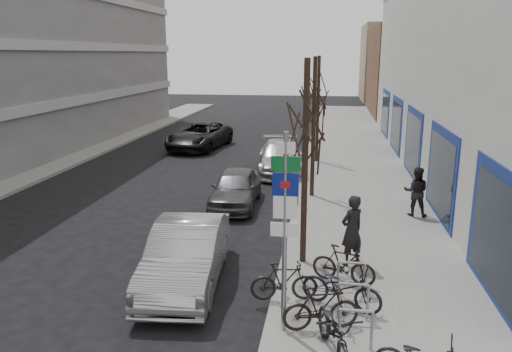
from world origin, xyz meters
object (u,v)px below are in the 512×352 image
(tree_near, at_px, (306,115))
(bike_far_inner, at_px, (344,264))
(tree_far, at_px, (319,84))
(parked_car_front, at_px, (186,254))
(tree_mid, at_px, (314,94))
(parked_car_mid, at_px, (236,188))
(highway_sign_pole, at_px, (285,222))
(meter_front, at_px, (285,240))
(bike_near_right, at_px, (321,308))
(lane_car, at_px, (200,136))
(pedestrian_near, at_px, (352,230))
(pedestrian_far, at_px, (416,191))
(bike_near_left, at_px, (334,328))
(parked_car_back, at_px, (281,157))
(meter_mid, at_px, (298,186))
(bike_mid_inner, at_px, (284,281))
(bike_mid_curb, at_px, (342,284))
(bike_rack, at_px, (353,297))

(tree_near, distance_m, bike_far_inner, 3.81)
(tree_far, xyz_separation_m, parked_car_front, (-2.80, -14.47, -3.33))
(tree_mid, bearing_deg, parked_car_mid, -154.34)
(highway_sign_pole, relative_size, parked_car_mid, 1.03)
(meter_front, relative_size, bike_near_right, 0.80)
(tree_near, bearing_deg, bike_near_right, -80.89)
(tree_near, relative_size, lane_car, 0.97)
(meter_front, relative_size, pedestrian_near, 0.67)
(bike_far_inner, distance_m, pedestrian_far, 6.22)
(bike_near_left, xyz_separation_m, parked_car_back, (-2.44, 15.16, 0.00))
(meter_mid, xyz_separation_m, lane_car, (-6.66, 11.36, -0.13))
(pedestrian_far, bearing_deg, tree_mid, -20.61)
(bike_mid_inner, distance_m, pedestrian_far, 7.80)
(parked_car_back, height_order, lane_car, lane_car)
(parked_car_front, xyz_separation_m, parked_car_mid, (-0.00, 6.62, -0.08))
(meter_front, distance_m, bike_mid_curb, 2.40)
(bike_far_inner, bearing_deg, pedestrian_far, -6.13)
(parked_car_back, bearing_deg, lane_car, 127.86)
(bike_rack, xyz_separation_m, bike_mid_inner, (-1.50, 0.64, -0.04))
(tree_mid, height_order, lane_car, tree_mid)
(parked_car_front, height_order, parked_car_back, parked_car_front)
(tree_near, xyz_separation_m, tree_mid, (0.00, 6.50, 0.00))
(tree_near, bearing_deg, meter_front, -131.99)
(highway_sign_pole, xyz_separation_m, bike_near_left, (1.00, -0.82, -1.72))
(meter_mid, xyz_separation_m, bike_near_left, (1.25, -9.33, -0.18))
(bike_mid_curb, height_order, parked_car_mid, parked_car_mid)
(parked_car_back, xyz_separation_m, lane_car, (-5.47, 5.53, 0.04))
(meter_mid, bearing_deg, bike_mid_inner, -88.84)
(highway_sign_pole, xyz_separation_m, bike_mid_inner, (-0.10, 1.25, -1.84))
(bike_mid_inner, xyz_separation_m, pedestrian_far, (3.91, 6.73, 0.40))
(bike_rack, bearing_deg, parked_car_back, 101.71)
(highway_sign_pole, xyz_separation_m, bike_mid_curb, (1.17, 1.09, -1.75))
(tree_near, bearing_deg, bike_near_left, -79.56)
(lane_car, bearing_deg, meter_mid, -51.75)
(bike_rack, xyz_separation_m, bike_mid_curb, (-0.23, 0.48, 0.05))
(tree_far, bearing_deg, bike_rack, -85.68)
(pedestrian_far, bearing_deg, tree_far, -58.33)
(bike_rack, bearing_deg, meter_mid, 101.80)
(tree_far, bearing_deg, tree_mid, -90.00)
(lane_car, bearing_deg, bike_rack, -58.79)
(tree_far, distance_m, bike_far_inner, 14.64)
(bike_rack, height_order, pedestrian_far, pedestrian_far)
(bike_mid_curb, height_order, lane_car, lane_car)
(tree_far, bearing_deg, pedestrian_far, -67.06)
(parked_car_back, bearing_deg, parked_car_mid, -108.30)
(bike_far_inner, distance_m, pedestrian_near, 1.24)
(highway_sign_pole, xyz_separation_m, parked_car_back, (-1.45, 14.34, -1.71))
(tree_near, relative_size, meter_mid, 4.33)
(tree_mid, height_order, bike_mid_inner, tree_mid)
(bike_near_right, bearing_deg, tree_far, -14.58)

